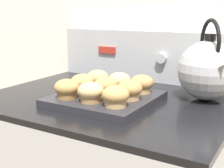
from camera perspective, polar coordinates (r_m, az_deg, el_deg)
wall_back at (r=1.30m, az=7.87°, el=14.97°), size 8.00×0.05×2.40m
control_panel at (r=1.26m, az=6.67°, el=5.13°), size 0.78×0.07×0.20m
muffin_pan at (r=0.97m, az=-1.23°, el=-2.69°), size 0.30×0.30×0.02m
muffin_r0_c0 at (r=0.94m, az=-8.26°, el=-0.88°), size 0.08×0.08×0.06m
muffin_r0_c1 at (r=0.89m, az=-3.92°, el=-1.53°), size 0.08×0.08×0.06m
muffin_r0_c2 at (r=0.85m, az=0.66°, el=-2.28°), size 0.08×0.08×0.06m
muffin_r1_c0 at (r=1.01m, az=-5.43°, el=0.18°), size 0.08×0.08×0.06m
muffin_r1_c1 at (r=0.96m, az=-1.13°, el=-0.45°), size 0.08×0.08×0.06m
muffin_r1_c2 at (r=0.92m, az=3.24°, el=-1.09°), size 0.08×0.08×0.06m
muffin_r2_c0 at (r=1.07m, az=-2.64°, el=1.01°), size 0.08×0.08×0.06m
muffin_r2_c1 at (r=1.03m, az=1.31°, el=0.50°), size 0.08×0.08×0.06m
muffin_r2_c2 at (r=0.99m, az=5.48°, el=0.01°), size 0.08×0.08×0.06m
tea_kettle at (r=1.02m, az=17.18°, el=2.56°), size 0.19×0.21×0.26m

